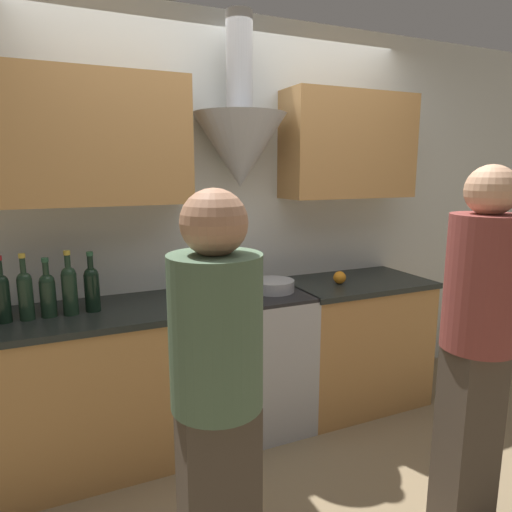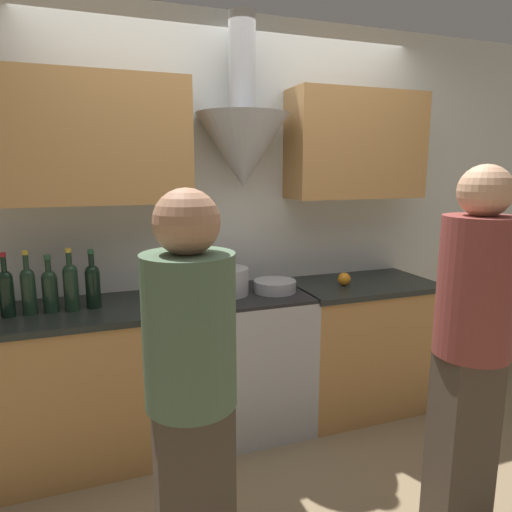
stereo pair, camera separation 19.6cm
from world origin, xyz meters
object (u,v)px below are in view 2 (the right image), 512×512
object	(u,v)px
orange_fruit	(344,279)
person_foreground_left	(191,394)
stove_range	(251,359)
wine_bottle_2	(28,288)
stock_pot	(226,281)
wine_bottle_5	(93,284)
person_foreground_right	(471,342)
wine_bottle_1	(6,291)
wine_bottle_3	(50,289)
wine_bottle_4	(71,284)
mixing_bowl	(275,286)

from	to	relation	value
orange_fruit	person_foreground_left	world-z (taller)	person_foreground_left
stove_range	wine_bottle_2	bearing A→B (deg)	-179.56
stock_pot	orange_fruit	distance (m)	0.80
wine_bottle_5	person_foreground_right	size ratio (longest dim) A/B	0.20
wine_bottle_1	person_foreground_right	bearing A→B (deg)	-31.79
wine_bottle_1	person_foreground_left	bearing A→B (deg)	-57.67
stock_pot	wine_bottle_5	bearing A→B (deg)	-179.60
stock_pot	wine_bottle_3	bearing A→B (deg)	-179.27
wine_bottle_4	orange_fruit	distance (m)	1.67
mixing_bowl	orange_fruit	world-z (taller)	orange_fruit
wine_bottle_4	stock_pot	world-z (taller)	wine_bottle_4
person_foreground_right	wine_bottle_5	bearing A→B (deg)	141.09
wine_bottle_1	stock_pot	bearing A→B (deg)	1.09
wine_bottle_1	wine_bottle_2	distance (m)	0.10
wine_bottle_5	person_foreground_left	xyz separation A→B (m)	(0.30, -1.16, -0.14)
person_foreground_left	orange_fruit	bearing A→B (deg)	41.66
person_foreground_left	person_foreground_right	world-z (taller)	person_foreground_right
wine_bottle_3	wine_bottle_5	size ratio (longest dim) A/B	0.96
wine_bottle_4	wine_bottle_5	size ratio (longest dim) A/B	1.05
wine_bottle_5	wine_bottle_3	bearing A→B (deg)	-178.11
wine_bottle_4	stove_range	bearing A→B (deg)	0.61
stove_range	wine_bottle_5	size ratio (longest dim) A/B	2.73
wine_bottle_1	wine_bottle_3	xyz separation A→B (m)	(0.20, 0.01, -0.01)
wine_bottle_1	mixing_bowl	distance (m)	1.49
wine_bottle_5	person_foreground_right	xyz separation A→B (m)	(1.48, -1.20, -0.09)
wine_bottle_5	stock_pot	size ratio (longest dim) A/B	1.20
stove_range	person_foreground_left	xyz separation A→B (m)	(-0.61, -1.15, 0.44)
person_foreground_right	person_foreground_left	bearing A→B (deg)	178.14
orange_fruit	wine_bottle_3	bearing A→B (deg)	178.91
stock_pot	orange_fruit	world-z (taller)	stock_pot
person_foreground_left	wine_bottle_4	bearing A→B (deg)	109.87
wine_bottle_1	wine_bottle_4	xyz separation A→B (m)	(0.31, 0.00, 0.01)
mixing_bowl	stock_pot	bearing A→B (deg)	172.38
person_foreground_right	wine_bottle_3	bearing A→B (deg)	145.00
mixing_bowl	wine_bottle_1	bearing A→B (deg)	179.31
wine_bottle_2	wine_bottle_4	size ratio (longest dim) A/B	1.00
wine_bottle_2	person_foreground_left	distance (m)	1.31
wine_bottle_2	stock_pot	xyz separation A→B (m)	(1.08, 0.02, -0.06)
wine_bottle_4	stock_pot	bearing A→B (deg)	1.44
wine_bottle_3	person_foreground_right	world-z (taller)	person_foreground_right
wine_bottle_4	person_foreground_left	xyz separation A→B (m)	(0.41, -1.14, -0.15)
mixing_bowl	stove_range	bearing A→B (deg)	169.02
wine_bottle_4	orange_fruit	world-z (taller)	wine_bottle_4
wine_bottle_2	mixing_bowl	world-z (taller)	wine_bottle_2
stove_range	wine_bottle_2	distance (m)	1.37
stove_range	wine_bottle_1	size ratio (longest dim) A/B	2.63
mixing_bowl	person_foreground_left	size ratio (longest dim) A/B	0.17
wine_bottle_4	wine_bottle_5	distance (m)	0.11
stove_range	wine_bottle_5	distance (m)	1.08
stove_range	person_foreground_right	size ratio (longest dim) A/B	0.53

